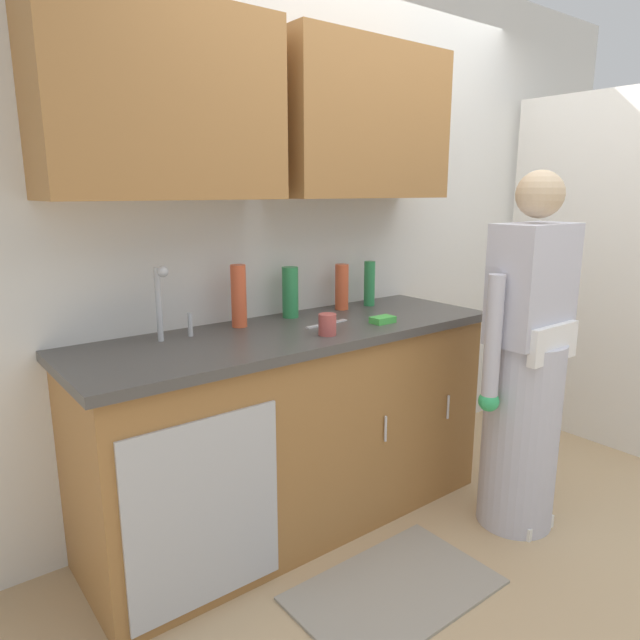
# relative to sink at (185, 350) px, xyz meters

# --- Properties ---
(ground_plane) EXTENTS (9.00, 9.00, 0.00)m
(ground_plane) POSITION_rel_sink_xyz_m (1.06, -0.71, -0.93)
(ground_plane) COLOR tan
(kitchen_wall_with_uppers) EXTENTS (4.80, 0.44, 2.70)m
(kitchen_wall_with_uppers) POSITION_rel_sink_xyz_m (0.92, 0.29, 0.55)
(kitchen_wall_with_uppers) COLOR silver
(kitchen_wall_with_uppers) RESTS_ON ground
(closet_door_panel) EXTENTS (0.04, 1.10, 2.10)m
(closet_door_panel) POSITION_rel_sink_xyz_m (2.51, -0.31, 0.12)
(closet_door_panel) COLOR silver
(closet_door_panel) RESTS_ON ground
(counter_cabinet) EXTENTS (1.90, 0.62, 0.90)m
(counter_cabinet) POSITION_rel_sink_xyz_m (0.50, -0.01, -0.48)
(counter_cabinet) COLOR #9E6B38
(counter_cabinet) RESTS_ON ground
(countertop) EXTENTS (1.96, 0.66, 0.04)m
(countertop) POSITION_rel_sink_xyz_m (0.51, -0.01, -0.01)
(countertop) COLOR #474442
(countertop) RESTS_ON counter_cabinet
(sink) EXTENTS (0.50, 0.36, 0.35)m
(sink) POSITION_rel_sink_xyz_m (0.00, 0.00, 0.00)
(sink) COLOR #B7BABF
(sink) RESTS_ON counter_cabinet
(person_at_sink) EXTENTS (0.55, 0.34, 1.62)m
(person_at_sink) POSITION_rel_sink_xyz_m (1.32, -0.65, -0.23)
(person_at_sink) COLOR white
(person_at_sink) RESTS_ON ground
(floor_mat) EXTENTS (0.80, 0.50, 0.01)m
(floor_mat) POSITION_rel_sink_xyz_m (0.52, -0.66, -0.92)
(floor_mat) COLOR gray
(floor_mat) RESTS_ON ground
(bottle_water_tall) EXTENTS (0.06, 0.06, 0.23)m
(bottle_water_tall) POSITION_rel_sink_xyz_m (1.13, 0.17, 0.13)
(bottle_water_tall) COLOR #2D8C4C
(bottle_water_tall) RESTS_ON countertop
(bottle_soap) EXTENTS (0.07, 0.07, 0.23)m
(bottle_soap) POSITION_rel_sink_xyz_m (0.95, 0.18, 0.13)
(bottle_soap) COLOR #E05933
(bottle_soap) RESTS_ON countertop
(bottle_cleaner_spray) EXTENTS (0.08, 0.08, 0.24)m
(bottle_cleaner_spray) POSITION_rel_sink_xyz_m (0.63, 0.19, 0.14)
(bottle_cleaner_spray) COLOR #2D8C4C
(bottle_cleaner_spray) RESTS_ON countertop
(bottle_water_short) EXTENTS (0.07, 0.07, 0.28)m
(bottle_water_short) POSITION_rel_sink_xyz_m (0.34, 0.17, 0.15)
(bottle_water_short) COLOR #E05933
(bottle_water_short) RESTS_ON countertop
(cup_by_sink) EXTENTS (0.08, 0.08, 0.09)m
(cup_by_sink) POSITION_rel_sink_xyz_m (0.55, -0.19, 0.06)
(cup_by_sink) COLOR #B24C47
(cup_by_sink) RESTS_ON countertop
(knife_on_counter) EXTENTS (0.24, 0.05, 0.01)m
(knife_on_counter) POSITION_rel_sink_xyz_m (0.67, -0.04, 0.02)
(knife_on_counter) COLOR silver
(knife_on_counter) RESTS_ON countertop
(sponge) EXTENTS (0.11, 0.07, 0.03)m
(sponge) POSITION_rel_sink_xyz_m (0.90, -0.17, 0.03)
(sponge) COLOR #4CBF4C
(sponge) RESTS_ON countertop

